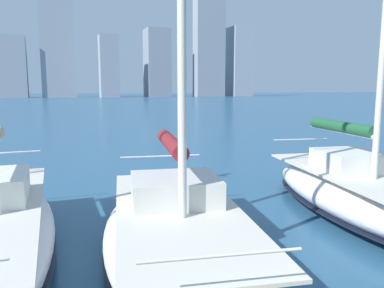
{
  "coord_description": "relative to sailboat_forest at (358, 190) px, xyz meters",
  "views": [
    {
      "loc": [
        2.81,
        1.19,
        3.4
      ],
      "look_at": [
        0.03,
        -6.46,
        2.2
      ],
      "focal_mm": 35.0,
      "sensor_mm": 36.0,
      "label": 1
    }
  ],
  "objects": [
    {
      "name": "city_skyline",
      "position": [
        -0.52,
        -152.23,
        15.68
      ],
      "size": [
        168.95,
        16.09,
        45.98
      ],
      "color": "#9DA2AC",
      "rests_on": "ground"
    },
    {
      "name": "sailboat_maroon",
      "position": [
        5.38,
        0.82,
        -0.07
      ],
      "size": [
        4.05,
        7.48,
        10.68
      ],
      "color": "silver",
      "rests_on": "ground"
    },
    {
      "name": "sailboat_forest",
      "position": [
        0.0,
        0.0,
        0.0
      ],
      "size": [
        3.82,
        7.86,
        12.73
      ],
      "color": "white",
      "rests_on": "ground"
    }
  ]
}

